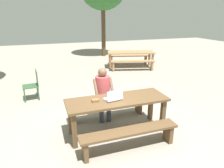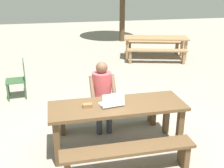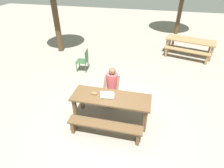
{
  "view_description": "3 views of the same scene",
  "coord_description": "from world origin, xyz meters",
  "px_view_note": "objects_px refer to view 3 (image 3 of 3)",
  "views": [
    {
      "loc": [
        -1.37,
        -3.61,
        2.42
      ],
      "look_at": [
        -0.03,
        0.25,
        1.02
      ],
      "focal_mm": 32.5,
      "sensor_mm": 36.0,
      "label": 1
    },
    {
      "loc": [
        -0.91,
        -3.72,
        2.55
      ],
      "look_at": [
        -0.03,
        0.25,
        1.02
      ],
      "focal_mm": 43.68,
      "sensor_mm": 36.0,
      "label": 2
    },
    {
      "loc": [
        0.91,
        -3.8,
        3.75
      ],
      "look_at": [
        -0.03,
        0.25,
        1.02
      ],
      "focal_mm": 29.69,
      "sensor_mm": 36.0,
      "label": 3
    }
  ],
  "objects_px": {
    "picnic_table_front": "(111,100)",
    "laptop": "(107,95)",
    "picnic_table_mid": "(190,42)",
    "plastic_chair": "(84,60)",
    "person_seated": "(112,84)",
    "small_pouch": "(94,94)"
  },
  "relations": [
    {
      "from": "picnic_table_front",
      "to": "laptop",
      "type": "xyz_separation_m",
      "value": [
        -0.09,
        -0.02,
        0.17
      ]
    },
    {
      "from": "laptop",
      "to": "picnic_table_mid",
      "type": "height_order",
      "value": "laptop"
    },
    {
      "from": "plastic_chair",
      "to": "picnic_table_mid",
      "type": "bearing_deg",
      "value": 115.65
    },
    {
      "from": "picnic_table_front",
      "to": "person_seated",
      "type": "distance_m",
      "value": 0.65
    },
    {
      "from": "picnic_table_front",
      "to": "person_seated",
      "type": "bearing_deg",
      "value": 100.68
    },
    {
      "from": "small_pouch",
      "to": "laptop",
      "type": "bearing_deg",
      "value": -4.84
    },
    {
      "from": "person_seated",
      "to": "plastic_chair",
      "type": "relative_size",
      "value": 1.45
    },
    {
      "from": "picnic_table_front",
      "to": "person_seated",
      "type": "height_order",
      "value": "person_seated"
    },
    {
      "from": "plastic_chair",
      "to": "laptop",
      "type": "bearing_deg",
      "value": 27.09
    },
    {
      "from": "person_seated",
      "to": "laptop",
      "type": "bearing_deg",
      "value": -87.6
    },
    {
      "from": "person_seated",
      "to": "small_pouch",
      "type": "bearing_deg",
      "value": -118.86
    },
    {
      "from": "picnic_table_front",
      "to": "picnic_table_mid",
      "type": "xyz_separation_m",
      "value": [
        2.61,
        5.14,
        -0.01
      ]
    },
    {
      "from": "small_pouch",
      "to": "plastic_chair",
      "type": "relative_size",
      "value": 0.16
    },
    {
      "from": "picnic_table_front",
      "to": "small_pouch",
      "type": "bearing_deg",
      "value": 178.86
    },
    {
      "from": "picnic_table_front",
      "to": "person_seated",
      "type": "xyz_separation_m",
      "value": [
        -0.12,
        0.63,
        0.09
      ]
    },
    {
      "from": "picnic_table_mid",
      "to": "picnic_table_front",
      "type": "bearing_deg",
      "value": -101.66
    },
    {
      "from": "laptop",
      "to": "person_seated",
      "type": "distance_m",
      "value": 0.66
    },
    {
      "from": "laptop",
      "to": "small_pouch",
      "type": "distance_m",
      "value": 0.37
    },
    {
      "from": "laptop",
      "to": "plastic_chair",
      "type": "height_order",
      "value": "laptop"
    },
    {
      "from": "person_seated",
      "to": "picnic_table_mid",
      "type": "height_order",
      "value": "person_seated"
    },
    {
      "from": "person_seated",
      "to": "picnic_table_front",
      "type": "bearing_deg",
      "value": -79.32
    },
    {
      "from": "person_seated",
      "to": "picnic_table_mid",
      "type": "xyz_separation_m",
      "value": [
        2.73,
        4.51,
        -0.1
      ]
    }
  ]
}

